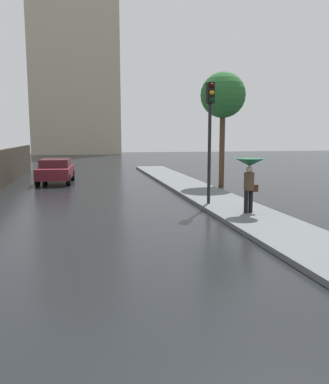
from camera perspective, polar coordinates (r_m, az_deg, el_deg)
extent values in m
cube|color=maroon|center=(22.91, -15.45, 2.77)|extent=(1.95, 3.90, 0.60)
cube|color=#461C22|center=(22.94, -15.48, 4.07)|extent=(1.65, 2.17, 0.44)
cylinder|color=black|center=(21.61, -13.71, 1.72)|extent=(0.25, 0.63, 0.62)
cylinder|color=black|center=(21.82, -17.91, 1.61)|extent=(0.25, 0.63, 0.62)
cylinder|color=black|center=(24.10, -13.17, 2.38)|extent=(0.25, 0.63, 0.62)
cylinder|color=black|center=(24.29, -16.94, 2.29)|extent=(0.25, 0.63, 0.62)
cylinder|color=black|center=(13.18, 11.71, -1.37)|extent=(0.14, 0.14, 0.75)
cylinder|color=black|center=(13.28, 12.34, -1.31)|extent=(0.14, 0.14, 0.75)
cylinder|color=#4C3828|center=(13.14, 12.11, 1.52)|extent=(0.33, 0.33, 0.58)
sphere|color=tan|center=(13.10, 12.17, 3.22)|extent=(0.20, 0.20, 0.20)
cube|color=#3F2314|center=(13.31, 12.94, 0.54)|extent=(0.22, 0.14, 0.24)
cylinder|color=#4C4C51|center=(13.10, 12.16, 3.01)|extent=(0.02, 0.02, 0.80)
cone|color=#144C2D|center=(13.08, 12.20, 4.22)|extent=(0.96, 0.96, 0.25)
cylinder|color=black|center=(14.67, 6.49, 5.42)|extent=(0.12, 0.12, 3.66)
cube|color=black|center=(14.73, 6.64, 14.01)|extent=(0.26, 0.26, 0.75)
sphere|color=#360503|center=(14.60, 6.87, 15.05)|extent=(0.17, 0.17, 0.17)
sphere|color=orange|center=(14.57, 6.85, 14.08)|extent=(0.17, 0.17, 0.17)
sphere|color=black|center=(14.54, 6.84, 13.10)|extent=(0.17, 0.17, 0.17)
cylinder|color=#4C3823|center=(20.84, 8.30, 6.15)|extent=(0.28, 0.28, 3.89)
sphere|color=#28662D|center=(20.93, 8.46, 13.70)|extent=(2.31, 2.31, 2.31)
cube|color=#B2A88E|center=(59.58, -12.65, 17.27)|extent=(12.60, 7.30, 24.47)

